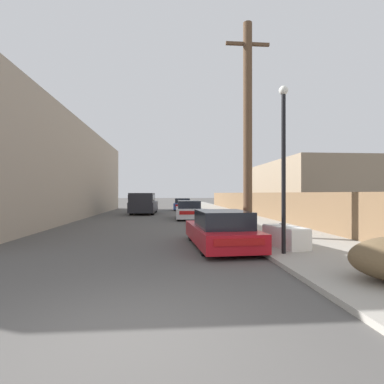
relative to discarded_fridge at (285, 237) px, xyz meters
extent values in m
plane|color=#4F4C49|center=(-4.16, -5.51, -0.45)|extent=(220.00, 220.00, 0.00)
cube|color=#9E998E|center=(1.14, 17.99, -0.39)|extent=(4.20, 63.00, 0.12)
cube|color=white|center=(0.00, 0.00, -0.01)|extent=(1.02, 1.79, 0.63)
cube|color=white|center=(0.00, 0.00, 0.32)|extent=(0.98, 1.72, 0.03)
cube|color=#333335|center=(0.08, 0.55, 0.34)|extent=(0.07, 0.20, 0.02)
cube|color=gray|center=(-0.05, 0.26, 0.33)|extent=(0.71, 0.21, 0.01)
cube|color=gray|center=(0.05, -0.25, 0.33)|extent=(0.71, 0.21, 0.01)
cube|color=red|center=(-1.96, 0.89, -0.03)|extent=(2.08, 4.65, 0.55)
cube|color=black|center=(-1.93, 0.48, 0.53)|extent=(1.69, 2.27, 0.55)
cube|color=#B21414|center=(-1.82, -1.40, 0.07)|extent=(1.42, 0.11, 0.19)
cylinder|color=black|center=(-2.83, 2.25, -0.12)|extent=(0.24, 0.66, 0.65)
cylinder|color=black|center=(-1.25, 2.34, -0.12)|extent=(0.24, 0.66, 0.65)
cylinder|color=black|center=(-2.66, -0.57, -0.12)|extent=(0.24, 0.66, 0.65)
cylinder|color=black|center=(-1.09, -0.47, -0.12)|extent=(0.24, 0.66, 0.65)
cube|color=silver|center=(-2.27, 12.13, 0.01)|extent=(1.89, 4.61, 0.65)
cube|color=black|center=(-2.27, 11.95, 0.60)|extent=(1.59, 2.59, 0.51)
cube|color=#B21414|center=(-2.32, 9.84, 0.13)|extent=(1.39, 0.06, 0.23)
cylinder|color=black|center=(-3.00, 13.57, -0.14)|extent=(0.21, 0.62, 0.61)
cylinder|color=black|center=(-1.46, 13.53, -0.14)|extent=(0.21, 0.62, 0.61)
cylinder|color=black|center=(-3.07, 10.74, -0.14)|extent=(0.21, 0.62, 0.61)
cylinder|color=black|center=(-1.53, 10.70, -0.14)|extent=(0.21, 0.62, 0.61)
cube|color=#2D478C|center=(-2.15, 23.12, 0.02)|extent=(2.11, 4.23, 0.64)
cube|color=black|center=(-2.16, 22.95, 0.59)|extent=(1.72, 2.41, 0.50)
cube|color=#B21414|center=(-2.31, 21.06, 0.13)|extent=(1.39, 0.14, 0.22)
cylinder|color=black|center=(-2.82, 24.45, -0.11)|extent=(0.25, 0.68, 0.67)
cylinder|color=black|center=(-1.27, 24.32, -0.11)|extent=(0.25, 0.68, 0.67)
cylinder|color=black|center=(-3.02, 21.91, -0.11)|extent=(0.25, 0.68, 0.67)
cylinder|color=black|center=(-1.47, 21.79, -0.11)|extent=(0.25, 0.68, 0.67)
cube|color=#232328|center=(-5.88, 17.76, 0.19)|extent=(2.27, 5.48, 0.87)
cube|color=#232328|center=(-5.93, 16.28, 1.01)|extent=(2.04, 2.50, 0.78)
cube|color=black|center=(-5.93, 16.28, 1.03)|extent=(2.08, 2.46, 0.43)
cylinder|color=black|center=(-5.06, 16.06, -0.04)|extent=(0.29, 0.83, 0.82)
cylinder|color=black|center=(-6.82, 16.12, -0.04)|extent=(0.29, 0.83, 0.82)
cylinder|color=black|center=(-4.94, 19.41, -0.04)|extent=(0.29, 0.83, 0.82)
cylinder|color=black|center=(-6.70, 19.47, -0.04)|extent=(0.29, 0.83, 0.82)
cylinder|color=brown|center=(-0.50, 2.69, 4.01)|extent=(0.36, 0.36, 8.67)
cube|color=brown|center=(-0.50, 2.69, 7.48)|extent=(1.80, 0.12, 0.12)
cylinder|color=black|center=(-0.45, -1.00, 1.93)|extent=(0.12, 0.12, 4.51)
sphere|color=white|center=(-0.45, -1.00, 4.31)|extent=(0.26, 0.26, 0.26)
cube|color=brown|center=(3.09, 13.86, 0.55)|extent=(0.08, 41.46, 1.76)
cube|color=tan|center=(-13.23, 13.58, 2.99)|extent=(7.00, 27.61, 6.87)
cube|color=gray|center=(7.85, 16.81, 1.79)|extent=(6.00, 14.74, 4.48)
camera|label=1|loc=(-3.73, -9.27, 1.38)|focal=28.00mm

